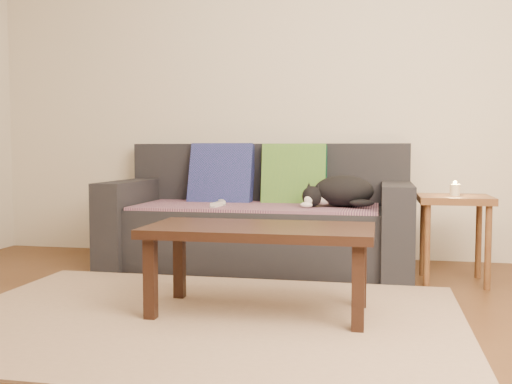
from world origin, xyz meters
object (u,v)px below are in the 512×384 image
wii_remote_b (217,205)px  coffee_table (260,237)px  sofa (260,222)px  wii_remote_a (222,202)px  side_table (454,211)px  cat (341,192)px

wii_remote_b → coffee_table: (0.50, -1.00, -0.06)m
sofa → wii_remote_a: 0.31m
side_table → wii_remote_a: bearing=172.9°
sofa → wii_remote_b: sofa is taller
cat → wii_remote_a: size_ratio=3.47×
wii_remote_a → side_table: bearing=-118.0°
wii_remote_a → side_table: side_table is taller
coffee_table → cat: bearing=74.5°
cat → wii_remote_b: 0.84m
wii_remote_a → wii_remote_b: 0.17m
cat → side_table: (0.71, -0.20, -0.10)m
sofa → cat: sofa is taller
sofa → side_table: sofa is taller
sofa → cat: size_ratio=4.03×
wii_remote_a → side_table: (1.54, -0.19, -0.01)m
sofa → side_table: (1.29, -0.31, 0.14)m
side_table → coffee_table: (-1.03, -0.97, -0.06)m
cat → wii_remote_a: (-0.83, -0.01, -0.09)m
cat → side_table: 0.74m
side_table → sofa: bearing=166.6°
sofa → wii_remote_a: bearing=-155.0°
wii_remote_b → wii_remote_a: bearing=8.5°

